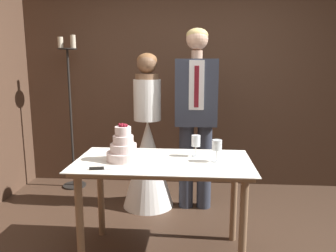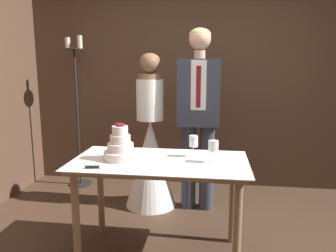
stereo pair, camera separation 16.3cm
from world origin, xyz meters
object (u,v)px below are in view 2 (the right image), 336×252
at_px(tiered_cake, 120,148).
at_px(candle_stand, 78,117).
at_px(cake_table, 160,173).
at_px(cake_knife, 104,167).
at_px(wine_glass_middle, 213,147).
at_px(groom, 199,110).
at_px(wine_glass_near, 193,142).
at_px(bride, 151,152).

relative_size(tiered_cake, candle_stand, 0.15).
relative_size(cake_table, cake_knife, 3.08).
bearing_deg(tiered_cake, wine_glass_middle, 1.09).
bearing_deg(groom, cake_knife, -117.41).
xyz_separation_m(cake_table, cake_knife, (-0.36, -0.25, 0.11)).
relative_size(cake_knife, groom, 0.23).
xyz_separation_m(wine_glass_near, groom, (0.00, 0.78, 0.15)).
relative_size(cake_knife, wine_glass_middle, 2.58).
relative_size(groom, candle_stand, 1.01).
bearing_deg(bride, groom, -0.05).
distance_m(cake_table, wine_glass_middle, 0.46).
height_order(tiered_cake, cake_knife, tiered_cake).
height_order(cake_knife, groom, groom).
height_order(cake_table, bride, bride).
relative_size(wine_glass_near, wine_glass_middle, 1.01).
height_order(bride, candle_stand, candle_stand).
distance_m(cake_table, candle_stand, 1.89).
xyz_separation_m(cake_knife, wine_glass_near, (0.60, 0.39, 0.11)).
distance_m(cake_table, cake_knife, 0.45).
height_order(tiered_cake, bride, bride).
bearing_deg(tiered_cake, groom, 59.51).
bearing_deg(tiered_cake, cake_table, 3.01).
bearing_deg(bride, tiered_cake, -93.17).
relative_size(cake_table, wine_glass_middle, 7.94).
relative_size(wine_glass_near, candle_stand, 0.09).
height_order(cake_knife, candle_stand, candle_stand).
distance_m(wine_glass_middle, groom, 0.95).
height_order(cake_knife, wine_glass_middle, wine_glass_middle).
relative_size(tiered_cake, wine_glass_near, 1.66).
relative_size(bride, groom, 0.87).
height_order(cake_table, tiered_cake, tiered_cake).
xyz_separation_m(cake_table, tiered_cake, (-0.30, -0.02, 0.20)).
distance_m(tiered_cake, wine_glass_near, 0.57).
relative_size(wine_glass_near, groom, 0.09).
height_order(wine_glass_middle, candle_stand, candle_stand).
distance_m(groom, candle_stand, 1.59).
relative_size(wine_glass_middle, candle_stand, 0.09).
bearing_deg(candle_stand, cake_knife, -61.61).
bearing_deg(cake_knife, tiered_cake, 67.24).
bearing_deg(bride, wine_glass_middle, -54.79).
xyz_separation_m(tiered_cake, wine_glass_near, (0.55, 0.15, 0.03)).
height_order(tiered_cake, wine_glass_near, tiered_cake).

